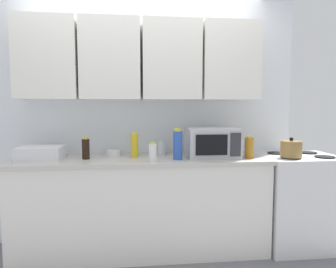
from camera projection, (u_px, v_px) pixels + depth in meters
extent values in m
cube|color=white|center=(141.00, 115.00, 3.06)|extent=(3.21, 0.06, 2.60)
cube|color=white|center=(48.00, 59.00, 2.74)|extent=(0.55, 0.33, 0.75)
cube|color=white|center=(111.00, 60.00, 2.80)|extent=(0.55, 0.33, 0.75)
cube|color=white|center=(171.00, 61.00, 2.86)|extent=(0.55, 0.33, 0.75)
cube|color=white|center=(229.00, 62.00, 2.92)|extent=(0.55, 0.33, 0.75)
cube|color=white|center=(143.00, 207.00, 2.80)|extent=(2.31, 0.60, 0.86)
cube|color=beige|center=(142.00, 160.00, 2.76)|extent=(2.34, 0.63, 0.04)
cube|color=silver|center=(298.00, 200.00, 2.94)|extent=(0.76, 0.64, 0.90)
cylinder|color=black|center=(291.00, 158.00, 2.75)|extent=(0.18, 0.18, 0.01)
cylinder|color=black|center=(325.00, 157.00, 2.78)|extent=(0.18, 0.18, 0.01)
cylinder|color=black|center=(277.00, 153.00, 3.02)|extent=(0.18, 0.18, 0.01)
cylinder|color=black|center=(308.00, 153.00, 3.06)|extent=(0.18, 0.18, 0.01)
cylinder|color=olive|center=(291.00, 149.00, 2.74)|extent=(0.19, 0.19, 0.15)
sphere|color=black|center=(291.00, 139.00, 2.73)|extent=(0.04, 0.04, 0.04)
cube|color=#B7B7BC|center=(212.00, 143.00, 2.80)|extent=(0.48, 0.36, 0.28)
cube|color=black|center=(212.00, 145.00, 2.61)|extent=(0.29, 0.01, 0.18)
cube|color=#2D2D33|center=(236.00, 145.00, 2.64)|extent=(0.10, 0.01, 0.21)
cube|color=silver|center=(41.00, 153.00, 2.66)|extent=(0.38, 0.30, 0.12)
cylinder|color=white|center=(153.00, 153.00, 2.57)|extent=(0.07, 0.07, 0.15)
cylinder|color=yellow|center=(153.00, 143.00, 2.56)|extent=(0.04, 0.04, 0.02)
cylinder|color=#2D56B7|center=(178.00, 145.00, 2.66)|extent=(0.08, 0.08, 0.26)
cylinder|color=yellow|center=(178.00, 130.00, 2.65)|extent=(0.06, 0.06, 0.03)
cylinder|color=black|center=(86.00, 149.00, 2.69)|extent=(0.07, 0.07, 0.18)
cylinder|color=yellow|center=(85.00, 138.00, 2.68)|extent=(0.04, 0.04, 0.02)
cylinder|color=gold|center=(135.00, 146.00, 2.78)|extent=(0.07, 0.07, 0.22)
cylinder|color=yellow|center=(134.00, 133.00, 2.77)|extent=(0.04, 0.04, 0.02)
cylinder|color=#AD701E|center=(249.00, 148.00, 2.75)|extent=(0.08, 0.08, 0.19)
cylinder|color=yellow|center=(249.00, 137.00, 2.74)|extent=(0.05, 0.05, 0.02)
cylinder|color=silver|center=(161.00, 148.00, 2.96)|extent=(0.08, 0.08, 0.13)
cylinder|color=silver|center=(161.00, 141.00, 2.95)|extent=(0.06, 0.06, 0.02)
cylinder|color=silver|center=(114.00, 153.00, 2.88)|extent=(0.14, 0.14, 0.06)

